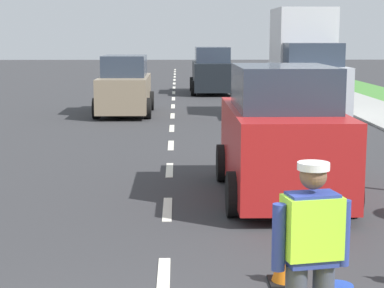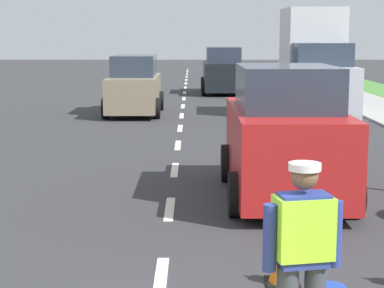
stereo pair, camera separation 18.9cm
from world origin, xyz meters
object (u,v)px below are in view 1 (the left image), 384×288
object	(u,v)px
traffic_cone_near	(286,260)
delivery_truck	(305,69)
road_worker	(313,251)
car_outgoing_ahead	(281,137)
car_outgoing_far	(212,72)
car_oncoming_second	(125,87)

from	to	relation	value
traffic_cone_near	delivery_truck	world-z (taller)	delivery_truck
road_worker	car_outgoing_ahead	world-z (taller)	car_outgoing_ahead
car_outgoing_far	car_oncoming_second	bearing A→B (deg)	-112.64
traffic_cone_near	car_outgoing_ahead	size ratio (longest dim) A/B	0.13
traffic_cone_near	car_outgoing_far	world-z (taller)	car_outgoing_far
traffic_cone_near	car_outgoing_far	xyz separation A→B (m)	(0.45, 23.81, 0.74)
road_worker	delivery_truck	world-z (taller)	delivery_truck
delivery_truck	car_oncoming_second	xyz separation A→B (m)	(-5.91, 1.22, -0.69)
car_outgoing_ahead	car_oncoming_second	distance (m)	12.27
road_worker	car_oncoming_second	world-z (taller)	car_oncoming_second
road_worker	traffic_cone_near	xyz separation A→B (m)	(0.07, 1.68, -0.67)
car_outgoing_far	delivery_truck	bearing A→B (deg)	-75.03
traffic_cone_near	car_outgoing_ahead	distance (m)	4.01
delivery_truck	traffic_cone_near	bearing A→B (deg)	-101.56
road_worker	car_outgoing_ahead	bearing A→B (deg)	83.76
car_outgoing_far	car_outgoing_ahead	bearing A→B (deg)	-89.72
road_worker	car_outgoing_far	xyz separation A→B (m)	(0.51, 25.50, 0.06)
delivery_truck	car_oncoming_second	size ratio (longest dim) A/B	1.14
car_outgoing_far	road_worker	bearing A→B (deg)	-91.15
traffic_cone_near	car_oncoming_second	distance (m)	15.95
road_worker	car_outgoing_far	distance (m)	25.50
traffic_cone_near	road_worker	bearing A→B (deg)	-92.22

